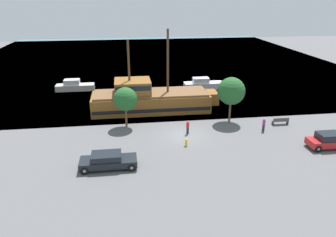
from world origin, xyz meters
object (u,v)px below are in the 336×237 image
Objects in this scene: moored_boat_dockside at (75,86)px; parked_car_curb_mid at (329,140)px; parked_car_curb_front at (108,161)px; pedestrian_walking_far at (264,125)px; fire_hydrant at (186,142)px; bench_promenade_east at (281,121)px; pirate_ship at (149,99)px; pedestrian_walking_near at (188,127)px; moored_boat_outer at (203,85)px.

parked_car_curb_mid is (27.64, -24.72, 0.11)m from moored_boat_dockside.
pedestrian_walking_far is at bearing 19.44° from parked_car_curb_front.
parked_car_curb_mid reaches higher than fire_hydrant.
parked_car_curb_mid reaches higher than bench_promenade_east.
parked_car_curb_mid is at bearing -39.09° from pirate_ship.
bench_promenade_east is at bearing 106.78° from parked_car_curb_mid.
pedestrian_walking_near reaches higher than bench_promenade_east.
moored_boat_outer is (9.38, 9.08, -0.81)m from pirate_ship.
moored_boat_dockside is 0.95× the size of moored_boat_outer.
pirate_ship is 15.48m from parked_car_curb_front.
parked_car_curb_front is 8.36m from fire_hydrant.
parked_car_curb_front is (-14.27, -23.75, -0.00)m from moored_boat_outer.
moored_boat_dockside is at bearing 121.38° from fire_hydrant.
bench_promenade_east is at bearing 20.99° from parked_car_curb_front.
parked_car_curb_front is at bearing -76.82° from moored_boat_dockside.
fire_hydrant is at bearing -76.34° from pirate_ship.
parked_car_curb_mid is (7.32, -22.64, 0.06)m from moored_boat_outer.
bench_promenade_east is 3.22m from pedestrian_walking_far.
moored_boat_outer reaches higher than parked_car_curb_mid.
parked_car_curb_front reaches higher than bench_promenade_east.
pedestrian_walking_near reaches higher than fire_hydrant.
moored_boat_outer is at bearing 58.99° from parked_car_curb_front.
pedestrian_walking_near is (0.72, 2.95, 0.36)m from fire_hydrant.
parked_car_curb_mid is 6.77m from pedestrian_walking_far.
moored_boat_outer reaches higher than bench_promenade_east.
fire_hydrant is 9.59m from pedestrian_walking_far.
parked_car_curb_mid is at bearing -72.10° from moored_boat_outer.
pirate_ship is 9.04m from pedestrian_walking_near.
pirate_ship is 21.52m from parked_car_curb_mid.
parked_car_curb_front is 2.56× the size of bench_promenade_east.
parked_car_curb_front is at bearing -177.07° from parked_car_curb_mid.
pirate_ship reaches higher than pedestrian_walking_near.
parked_car_curb_front reaches higher than fire_hydrant.
pirate_ship is at bearing 140.91° from parked_car_curb_mid.
parked_car_curb_front is at bearing -121.01° from moored_boat_outer.
moored_boat_dockside is at bearing 174.16° from moored_boat_outer.
bench_promenade_east is (19.65, 7.54, -0.26)m from parked_car_curb_front.
moored_boat_dockside is at bearing 138.19° from parked_car_curb_mid.
parked_car_curb_front is 6.49× the size of fire_hydrant.
moored_boat_dockside is 37.08m from parked_car_curb_mid.
parked_car_curb_mid is at bearing -73.22° from bench_promenade_east.
parked_car_curb_mid reaches higher than pedestrian_walking_far.
moored_boat_dockside is 3.06× the size of bench_promenade_east.
moored_boat_outer is 8.18× the size of fire_hydrant.
pirate_ship is 2.76× the size of moored_boat_dockside.
fire_hydrant is at bearing -160.97° from bench_promenade_east.
parked_car_curb_front is 21.05m from bench_promenade_east.
moored_boat_dockside is 3.85× the size of pedestrian_walking_far.
bench_promenade_east is 11.36m from pedestrian_walking_near.
pedestrian_walking_near is (8.35, 6.34, 0.06)m from parked_car_curb_front.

